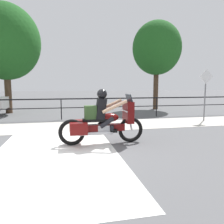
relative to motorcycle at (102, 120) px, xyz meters
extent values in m
plane|color=#565659|center=(-1.24, -0.49, -0.70)|extent=(120.00, 120.00, 0.00)
cube|color=#B7B2A8|center=(-1.24, 2.91, -0.70)|extent=(44.00, 2.40, 0.01)
cube|color=silver|center=(-1.30, -0.69, -0.70)|extent=(3.07, 6.00, 0.01)
cube|color=black|center=(-1.24, 4.92, 0.33)|extent=(36.00, 0.04, 0.06)
cube|color=black|center=(-1.24, 4.92, -0.12)|extent=(36.00, 0.03, 0.04)
cylinder|color=black|center=(-1.24, 4.92, -0.17)|extent=(0.05, 0.05, 1.06)
cylinder|color=black|center=(3.86, 4.92, -0.17)|extent=(0.05, 0.05, 1.06)
torus|color=black|center=(0.87, 0.00, -0.32)|extent=(0.76, 0.11, 0.76)
torus|color=black|center=(-0.88, 0.00, -0.32)|extent=(0.76, 0.11, 0.76)
cube|color=#5B0C0C|center=(-0.01, 0.00, -0.22)|extent=(1.32, 0.22, 0.20)
cube|color=silver|center=(0.03, 0.00, -0.27)|extent=(0.34, 0.26, 0.26)
ellipsoid|color=#5B0C0C|center=(0.20, 0.00, 0.07)|extent=(0.58, 0.30, 0.26)
cube|color=black|center=(-0.18, 0.00, 0.01)|extent=(0.77, 0.28, 0.08)
cube|color=#5B0C0C|center=(0.79, 0.00, 0.22)|extent=(0.20, 0.59, 0.63)
cube|color=#1E232B|center=(0.81, 0.00, 0.63)|extent=(0.10, 0.50, 0.24)
cylinder|color=silver|center=(0.65, 0.00, 0.27)|extent=(0.04, 0.70, 0.04)
cylinder|color=silver|center=(-0.21, -0.16, -0.35)|extent=(0.96, 0.09, 0.09)
cube|color=#5B0C0C|center=(-0.70, -0.24, -0.17)|extent=(0.48, 0.28, 0.33)
cube|color=#5B0C0C|center=(-0.70, 0.24, -0.17)|extent=(0.48, 0.28, 0.33)
cylinder|color=silver|center=(0.84, 0.00, -0.05)|extent=(0.19, 0.06, 0.54)
cube|color=black|center=(-0.04, 0.00, 0.34)|extent=(0.32, 0.36, 0.62)
sphere|color=tan|center=(0.00, 0.00, 0.74)|extent=(0.23, 0.23, 0.23)
sphere|color=black|center=(0.00, 0.00, 0.76)|extent=(0.29, 0.29, 0.29)
cylinder|color=black|center=(0.11, -0.15, -0.05)|extent=(0.44, 0.13, 0.34)
cylinder|color=black|center=(0.26, -0.15, -0.22)|extent=(0.11, 0.11, 0.16)
cube|color=black|center=(0.31, -0.15, -0.30)|extent=(0.20, 0.10, 0.09)
cylinder|color=black|center=(0.11, 0.15, -0.05)|extent=(0.44, 0.13, 0.34)
cylinder|color=black|center=(0.26, 0.15, -0.22)|extent=(0.11, 0.11, 0.16)
cube|color=black|center=(0.31, 0.15, -0.30)|extent=(0.20, 0.10, 0.09)
cylinder|color=tan|center=(0.30, -0.30, 0.42)|extent=(0.72, 0.09, 0.38)
cylinder|color=tan|center=(0.30, 0.30, 0.42)|extent=(0.72, 0.09, 0.38)
cube|color=#2D4723|center=(-0.34, 0.00, 0.24)|extent=(0.34, 0.26, 0.39)
cylinder|color=slate|center=(5.51, 3.08, 0.44)|extent=(0.06, 0.06, 2.27)
cube|color=white|center=(5.51, 3.06, 1.42)|extent=(0.71, 0.02, 0.71)
cylinder|color=#473323|center=(5.32, 8.46, 0.75)|extent=(0.35, 0.35, 2.89)
ellipsoid|color=#1E561E|center=(5.32, 8.46, 3.59)|extent=(3.39, 3.39, 3.73)
cylinder|color=#473323|center=(-4.43, 8.22, 0.59)|extent=(0.39, 0.39, 2.58)
ellipsoid|color=#1E561E|center=(-4.43, 8.22, 3.57)|extent=(4.08, 4.08, 4.49)
camera|label=1|loc=(-1.05, -6.19, 1.01)|focal=35.00mm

